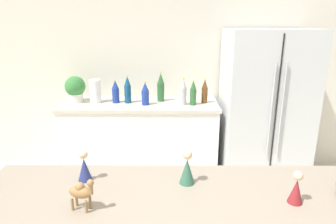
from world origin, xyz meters
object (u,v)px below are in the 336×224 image
at_px(back_bottle_6, 205,91).
at_px(wise_man_figurine_blue, 187,169).
at_px(refrigerator, 264,109).
at_px(back_bottle_0, 145,94).
at_px(camel_figurine, 81,191).
at_px(wise_man_figurine_crimson, 296,189).
at_px(back_bottle_1, 183,92).
at_px(back_bottle_3, 116,92).
at_px(paper_towel_roll, 95,91).
at_px(back_bottle_4, 193,93).
at_px(back_bottle_2, 128,90).
at_px(potted_plant, 75,88).
at_px(back_bottle_5, 161,87).
at_px(wise_man_figurine_purple, 84,167).

distance_m(back_bottle_6, wise_man_figurine_blue, 1.94).
xyz_separation_m(refrigerator, back_bottle_0, (-1.29, -0.01, 0.16)).
xyz_separation_m(refrigerator, camel_figurine, (-1.39, -2.06, 0.24)).
distance_m(back_bottle_0, wise_man_figurine_crimson, 2.15).
bearing_deg(back_bottle_1, camel_figurine, -103.74).
relative_size(back_bottle_1, back_bottle_3, 1.13).
relative_size(paper_towel_roll, back_bottle_4, 0.92).
bearing_deg(back_bottle_0, wise_man_figurine_blue, -79.25).
bearing_deg(refrigerator, back_bottle_0, -179.66).
distance_m(refrigerator, back_bottle_2, 1.50).
xyz_separation_m(back_bottle_3, back_bottle_4, (0.85, -0.09, 0.01)).
distance_m(back_bottle_0, back_bottle_1, 0.41).
distance_m(refrigerator, back_bottle_0, 1.30).
relative_size(refrigerator, potted_plant, 5.79).
relative_size(back_bottle_3, camel_figurine, 1.78).
height_order(back_bottle_2, camel_figurine, back_bottle_2).
distance_m(potted_plant, back_bottle_1, 1.20).
distance_m(back_bottle_1, back_bottle_5, 0.29).
height_order(back_bottle_4, camel_figurine, back_bottle_4).
distance_m(back_bottle_6, camel_figurine, 2.26).
relative_size(potted_plant, back_bottle_6, 1.07).
bearing_deg(wise_man_figurine_blue, back_bottle_4, 84.85).
distance_m(potted_plant, wise_man_figurine_purple, 2.02).
bearing_deg(back_bottle_5, back_bottle_0, -135.62).
relative_size(back_bottle_2, back_bottle_3, 1.19).
bearing_deg(back_bottle_6, wise_man_figurine_blue, -98.80).
relative_size(back_bottle_4, camel_figurine, 1.90).
relative_size(back_bottle_6, wise_man_figurine_blue, 1.57).
height_order(back_bottle_6, wise_man_figurine_crimson, back_bottle_6).
relative_size(back_bottle_3, wise_man_figurine_crimson, 1.74).
height_order(back_bottle_1, wise_man_figurine_purple, back_bottle_1).
bearing_deg(back_bottle_3, wise_man_figurine_blue, -70.44).
xyz_separation_m(back_bottle_3, wise_man_figurine_purple, (0.18, -1.90, 0.06)).
distance_m(back_bottle_1, back_bottle_6, 0.25).
height_order(potted_plant, back_bottle_2, back_bottle_2).
xyz_separation_m(potted_plant, back_bottle_3, (0.45, -0.02, -0.03)).
xyz_separation_m(back_bottle_4, back_bottle_5, (-0.35, 0.16, 0.02)).
relative_size(paper_towel_roll, back_bottle_1, 0.87).
height_order(back_bottle_1, back_bottle_3, back_bottle_1).
xyz_separation_m(refrigerator, back_bottle_5, (-1.13, 0.15, 0.20)).
height_order(back_bottle_0, back_bottle_5, back_bottle_5).
bearing_deg(wise_man_figurine_purple, back_bottle_1, 72.92).
height_order(paper_towel_roll, back_bottle_2, back_bottle_2).
bearing_deg(back_bottle_0, back_bottle_1, 0.57).
distance_m(back_bottle_2, wise_man_figurine_purple, 1.89).
bearing_deg(back_bottle_5, wise_man_figurine_purple, -99.02).
xyz_separation_m(back_bottle_2, wise_man_figurine_crimson, (1.01, -2.08, 0.03)).
distance_m(back_bottle_2, wise_man_figurine_crimson, 2.31).
distance_m(paper_towel_roll, back_bottle_1, 0.97).
height_order(back_bottle_2, back_bottle_5, back_bottle_5).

